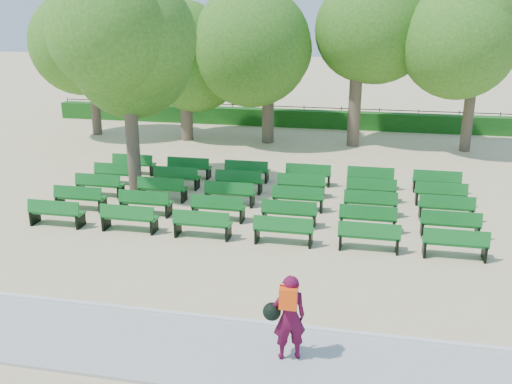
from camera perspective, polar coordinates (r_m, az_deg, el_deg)
ground at (r=17.91m, az=-4.24°, el=-2.07°), size 120.00×120.00×0.00m
paving at (r=11.67m, az=-14.52°, el=-14.14°), size 30.00×2.20×0.06m
curb at (r=12.55m, az=-12.21°, el=-11.42°), size 30.00×0.12×0.10m
hedge at (r=31.05m, az=2.87°, el=7.41°), size 26.00×0.70×0.90m
fence at (r=31.52m, az=2.97°, el=6.74°), size 26.00×0.10×1.02m
tree_line at (r=27.28m, az=1.52°, el=4.99°), size 21.80×6.80×7.04m
bench_array at (r=18.33m, az=0.67°, el=-1.27°), size 1.64×0.57×1.02m
tree_among at (r=19.45m, az=-12.77°, el=12.93°), size 5.02×5.02×6.84m
person at (r=10.36m, az=3.20°, el=-12.29°), size 0.82×0.57×1.64m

